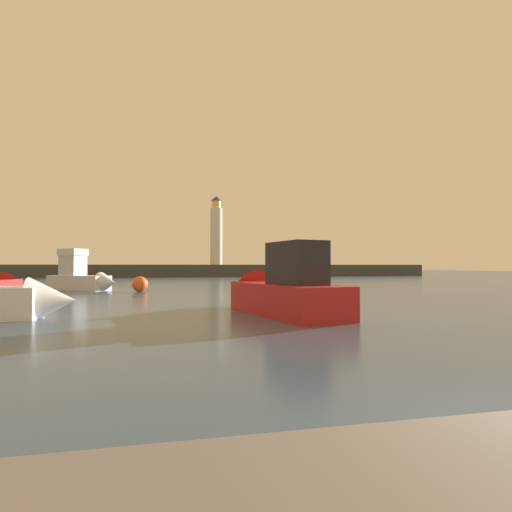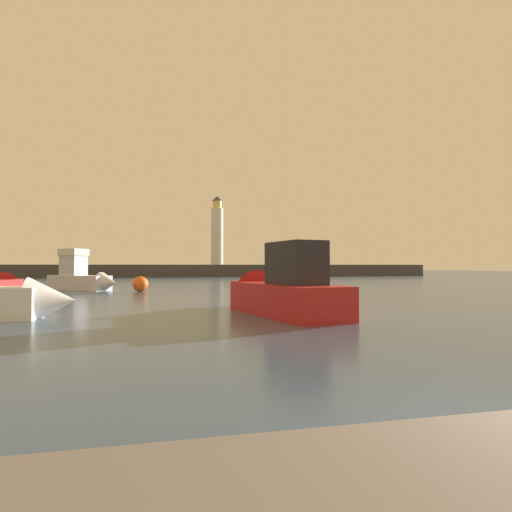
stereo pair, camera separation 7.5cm
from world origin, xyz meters
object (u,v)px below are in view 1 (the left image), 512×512
motorboat_0 (83,277)px  motorboat_1 (275,291)px  lighthouse (216,232)px  mooring_buoy (140,284)px

motorboat_0 → motorboat_1: size_ratio=0.75×
lighthouse → motorboat_0: (-14.98, -38.03, -6.66)m
lighthouse → mooring_buoy: lighthouse is taller
motorboat_0 → mooring_buoy: (4.29, -2.92, -0.44)m
motorboat_0 → motorboat_1: 20.07m
motorboat_0 → mooring_buoy: bearing=-34.3°
lighthouse → motorboat_1: 55.96m
lighthouse → motorboat_1: lighthouse is taller
motorboat_1 → mooring_buoy: motorboat_1 is taller
motorboat_0 → motorboat_1: (10.17, -17.30, -0.15)m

